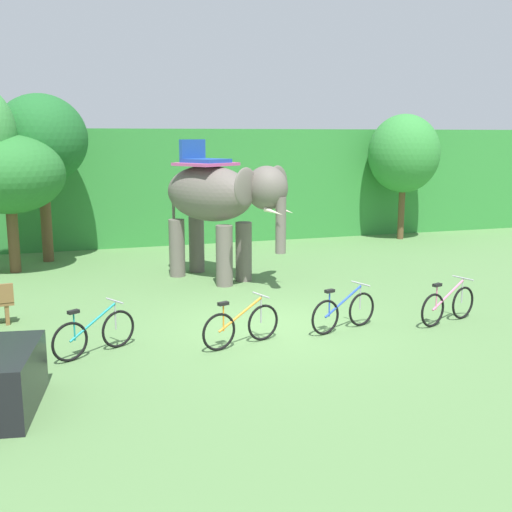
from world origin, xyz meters
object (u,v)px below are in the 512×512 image
(tree_center_right, at_px, (41,140))
(elephant, at_px, (218,200))
(bike_pink, at_px, (448,305))
(bike_blue, at_px, (344,312))
(bike_orange, at_px, (241,326))
(tree_left, at_px, (404,154))
(bike_teal, at_px, (95,334))
(tree_center_left, at_px, (9,175))

(tree_center_right, height_order, elephant, tree_center_right)
(bike_pink, bearing_deg, bike_blue, 175.05)
(tree_center_right, height_order, bike_pink, tree_center_right)
(tree_center_right, height_order, bike_orange, tree_center_right)
(tree_center_right, bearing_deg, tree_left, 2.12)
(tree_center_right, height_order, bike_teal, tree_center_right)
(tree_center_right, xyz_separation_m, bike_blue, (5.78, -9.25, -3.36))
(tree_left, bearing_deg, bike_blue, -125.78)
(tree_center_left, distance_m, elephant, 6.06)
(bike_blue, bearing_deg, tree_center_right, 122.03)
(tree_center_left, relative_size, bike_teal, 2.60)
(elephant, xyz_separation_m, bike_blue, (1.31, -5.10, -1.82))
(tree_center_right, relative_size, bike_pink, 3.13)
(tree_center_left, bearing_deg, tree_left, 7.80)
(bike_orange, distance_m, bike_blue, 2.25)
(tree_left, xyz_separation_m, bike_teal, (-11.88, -9.66, -2.83))
(tree_center_right, distance_m, bike_pink, 12.89)
(elephant, distance_m, bike_blue, 5.57)
(tree_center_right, xyz_separation_m, bike_pink, (8.09, -9.45, -3.36))
(bike_teal, bearing_deg, bike_pink, -2.08)
(tree_center_right, distance_m, tree_left, 12.81)
(tree_left, distance_m, bike_pink, 11.33)
(elephant, relative_size, bike_blue, 2.45)
(tree_center_right, relative_size, tree_left, 1.10)
(tree_left, bearing_deg, bike_orange, -132.75)
(bike_blue, height_order, bike_pink, same)
(tree_center_right, distance_m, bike_blue, 11.41)
(tree_left, relative_size, elephant, 1.16)
(tree_center_left, height_order, tree_left, tree_left)
(tree_center_right, bearing_deg, bike_pink, -49.42)
(tree_center_left, xyz_separation_m, bike_pink, (8.98, -8.04, -2.41))
(tree_left, xyz_separation_m, bike_blue, (-7.00, -9.72, -2.83))
(bike_teal, bearing_deg, tree_left, 39.10)
(bike_orange, bearing_deg, tree_center_left, 118.69)
(bike_teal, bearing_deg, bike_blue, -0.72)
(tree_center_left, bearing_deg, bike_orange, -61.31)
(bike_blue, bearing_deg, tree_center_left, 130.39)
(tree_left, xyz_separation_m, bike_pink, (-4.70, -9.92, -2.83))
(tree_center_left, bearing_deg, bike_teal, -77.02)
(bike_teal, bearing_deg, tree_center_right, 95.62)
(bike_teal, distance_m, bike_pink, 7.19)
(tree_center_right, xyz_separation_m, tree_left, (12.79, 0.47, -0.54))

